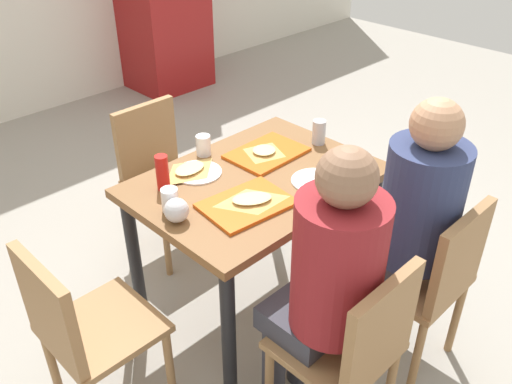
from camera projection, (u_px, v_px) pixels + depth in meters
The scene contains 21 objects.
ground_plane at pixel (256, 306), 2.86m from camera, with size 10.00×10.00×0.02m, color #9E998E.
main_table at pixel (256, 199), 2.50m from camera, with size 1.08×0.78×0.78m.
chair_near_left at pixel (354, 346), 1.96m from camera, with size 0.40×0.40×0.86m.
chair_near_right at pixel (431, 276), 2.28m from camera, with size 0.40×0.40×0.86m.
chair_far_side at pixel (159, 169), 3.04m from camera, with size 0.40×0.40×0.86m.
chair_left_end at pixel (81, 328), 2.03m from camera, with size 0.40×0.40×0.86m.
person_in_red at pixel (328, 276), 1.91m from camera, with size 0.32×0.42×1.27m.
person_in_brown_jacket at pixel (411, 214), 2.23m from camera, with size 0.32×0.42×1.27m.
tray_red_near at pixel (247, 204), 2.24m from camera, with size 0.36×0.26×0.02m, color #D85914.
tray_red_far at pixel (267, 153), 2.62m from camera, with size 0.36×0.26×0.02m, color #D85914.
paper_plate_center at pixel (198, 172), 2.47m from camera, with size 0.22×0.22×0.01m, color white.
paper_plate_near_edge at pixel (316, 181), 2.40m from camera, with size 0.22×0.22×0.01m, color white.
pizza_slice_a at pixel (252, 200), 2.24m from camera, with size 0.28×0.24×0.02m.
pizza_slice_b at pixel (264, 151), 2.60m from camera, with size 0.21×0.21×0.02m.
pizza_slice_c at pixel (190, 170), 2.46m from camera, with size 0.24×0.18×0.02m.
plastic_cup_a at pixel (203, 145), 2.59m from camera, with size 0.07×0.07×0.10m, color white.
plastic_cup_b at pixel (317, 194), 2.23m from camera, with size 0.07×0.07×0.10m, color white.
plastic_cup_c at pixel (170, 200), 2.19m from camera, with size 0.07×0.07×0.10m, color white.
soda_can at pixel (319, 132), 2.69m from camera, with size 0.07×0.07×0.12m, color #B7BCC6.
condiment_bottle at pixel (162, 173), 2.31m from camera, with size 0.06×0.06×0.16m, color red.
foil_bundle at pixel (176, 210), 2.13m from camera, with size 0.10×0.10×0.10m, color silver.
Camera 1 is at (-1.48, -1.49, 2.02)m, focal length 38.19 mm.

